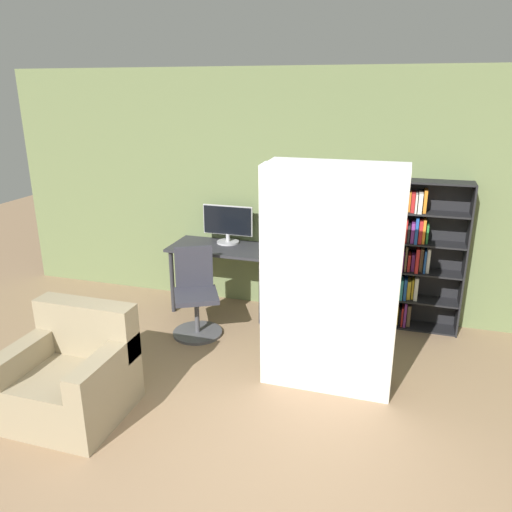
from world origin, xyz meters
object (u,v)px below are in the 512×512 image
object	(u,v)px
office_chair	(196,300)
armchair	(73,375)
monitor	(228,223)
mattress_far	(334,275)
bookshelf	(425,257)
mattress_near	(329,286)

from	to	relation	value
office_chair	armchair	distance (m)	1.60
monitor	office_chair	size ratio (longest dim) A/B	0.65
mattress_far	bookshelf	bearing A→B (deg)	58.19
mattress_far	armchair	size ratio (longest dim) A/B	2.28
office_chair	bookshelf	xyz separation A→B (m)	(2.25, 0.83, 0.44)
mattress_far	monitor	bearing A→B (deg)	139.26
monitor	mattress_near	world-z (taller)	mattress_near
office_chair	monitor	bearing A→B (deg)	84.52
monitor	mattress_near	size ratio (longest dim) A/B	0.31
monitor	office_chair	distance (m)	1.02
monitor	mattress_near	distance (m)	2.04
bookshelf	mattress_far	bearing A→B (deg)	-121.81
monitor	bookshelf	bearing A→B (deg)	0.89
monitor	office_chair	bearing A→B (deg)	-95.48
monitor	armchair	size ratio (longest dim) A/B	0.70
bookshelf	mattress_near	xyz separation A→B (m)	(-0.77, -1.51, 0.16)
bookshelf	mattress_far	size ratio (longest dim) A/B	0.83
office_chair	armchair	bearing A→B (deg)	-103.98
bookshelf	office_chair	bearing A→B (deg)	-159.84
bookshelf	armchair	world-z (taller)	bookshelf
office_chair	bookshelf	size ratio (longest dim) A/B	0.57
office_chair	armchair	xyz separation A→B (m)	(-0.39, -1.55, -0.05)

